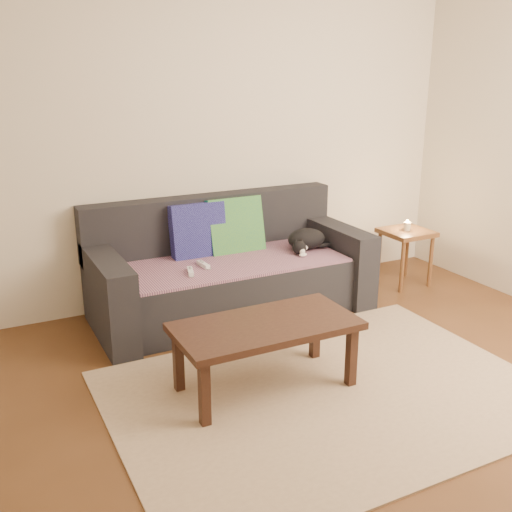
# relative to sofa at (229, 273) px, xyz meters

# --- Properties ---
(ground) EXTENTS (4.50, 4.50, 0.00)m
(ground) POSITION_rel_sofa_xyz_m (0.00, -1.57, -0.31)
(ground) COLOR brown
(ground) RESTS_ON ground
(back_wall) EXTENTS (4.50, 0.04, 2.60)m
(back_wall) POSITION_rel_sofa_xyz_m (0.00, 0.43, 0.99)
(back_wall) COLOR beige
(back_wall) RESTS_ON ground
(sofa) EXTENTS (2.10, 0.94, 0.87)m
(sofa) POSITION_rel_sofa_xyz_m (0.00, 0.00, 0.00)
(sofa) COLOR #232328
(sofa) RESTS_ON ground
(throw_blanket) EXTENTS (1.66, 0.74, 0.02)m
(throw_blanket) POSITION_rel_sofa_xyz_m (0.00, -0.09, 0.12)
(throw_blanket) COLOR #4A294E
(throw_blanket) RESTS_ON sofa
(cushion_navy) EXTENTS (0.43, 0.17, 0.44)m
(cushion_navy) POSITION_rel_sofa_xyz_m (-0.18, 0.17, 0.32)
(cushion_navy) COLOR #181354
(cushion_navy) RESTS_ON throw_blanket
(cushion_green) EXTENTS (0.46, 0.21, 0.47)m
(cushion_green) POSITION_rel_sofa_xyz_m (0.13, 0.17, 0.32)
(cushion_green) COLOR #0E5C59
(cushion_green) RESTS_ON throw_blanket
(cat) EXTENTS (0.38, 0.31, 0.17)m
(cat) POSITION_rel_sofa_xyz_m (0.64, -0.09, 0.21)
(cat) COLOR black
(cat) RESTS_ON throw_blanket
(wii_remote_a) EXTENTS (0.07, 0.15, 0.03)m
(wii_remote_a) POSITION_rel_sofa_xyz_m (-0.39, -0.22, 0.15)
(wii_remote_a) COLOR white
(wii_remote_a) RESTS_ON throw_blanket
(wii_remote_b) EXTENTS (0.05, 0.15, 0.03)m
(wii_remote_b) POSITION_rel_sofa_xyz_m (-0.25, -0.12, 0.15)
(wii_remote_b) COLOR white
(wii_remote_b) RESTS_ON throw_blanket
(side_table) EXTENTS (0.39, 0.39, 0.49)m
(side_table) POSITION_rel_sofa_xyz_m (1.63, -0.13, 0.10)
(side_table) COLOR brown
(side_table) RESTS_ON ground
(candle) EXTENTS (0.06, 0.06, 0.09)m
(candle) POSITION_rel_sofa_xyz_m (1.63, -0.13, 0.22)
(candle) COLOR beige
(candle) RESTS_ON side_table
(rug) EXTENTS (2.50, 1.80, 0.01)m
(rug) POSITION_rel_sofa_xyz_m (0.00, -1.42, -0.30)
(rug) COLOR tan
(rug) RESTS_ON ground
(coffee_table) EXTENTS (1.07, 0.53, 0.43)m
(coffee_table) POSITION_rel_sofa_xyz_m (-0.30, -1.19, 0.06)
(coffee_table) COLOR #321E13
(coffee_table) RESTS_ON rug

